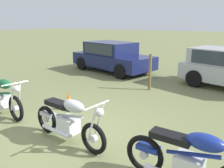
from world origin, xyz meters
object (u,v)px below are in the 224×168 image
object	(u,v)px
fence_post_wooden	(150,72)
traffic_cone	(69,102)
motorcycle_silver	(68,120)
motorcycle_blue	(190,160)
motorcycle_green	(3,96)
car_navy	(112,55)

from	to	relation	value
fence_post_wooden	traffic_cone	size ratio (longest dim) A/B	2.53
motorcycle_silver	traffic_cone	bearing A→B (deg)	139.13
motorcycle_blue	traffic_cone	bearing A→B (deg)	160.30
motorcycle_blue	motorcycle_silver	bearing A→B (deg)	179.50
fence_post_wooden	traffic_cone	distance (m)	3.25
fence_post_wooden	motorcycle_silver	bearing A→B (deg)	-88.57
motorcycle_green	fence_post_wooden	size ratio (longest dim) A/B	1.59
motorcycle_silver	traffic_cone	xyz separation A→B (m)	(-1.23, 1.36, -0.25)
car_navy	fence_post_wooden	world-z (taller)	car_navy
fence_post_wooden	traffic_cone	bearing A→B (deg)	-110.41
traffic_cone	fence_post_wooden	bearing A→B (deg)	69.59
car_navy	motorcycle_green	bearing A→B (deg)	-70.84
motorcycle_blue	fence_post_wooden	distance (m)	5.17
motorcycle_green	car_navy	world-z (taller)	car_navy
motorcycle_silver	car_navy	bearing A→B (deg)	121.88
motorcycle_silver	car_navy	distance (m)	7.14
motorcycle_blue	traffic_cone	size ratio (longest dim) A/B	3.94
car_navy	traffic_cone	size ratio (longest dim) A/B	8.69
fence_post_wooden	motorcycle_blue	bearing A→B (deg)	-60.83
motorcycle_blue	traffic_cone	distance (m)	3.94
motorcycle_silver	fence_post_wooden	bearing A→B (deg)	98.38
motorcycle_green	car_navy	bearing A→B (deg)	104.88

